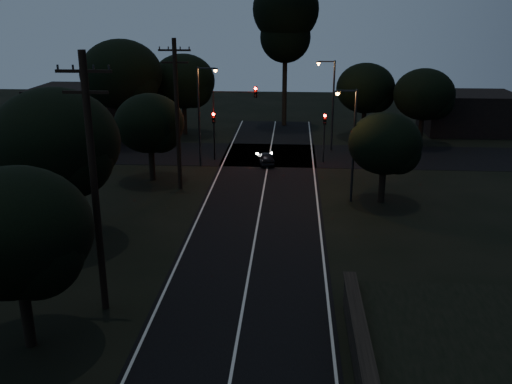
{
  "coord_description": "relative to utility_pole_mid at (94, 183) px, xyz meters",
  "views": [
    {
      "loc": [
        2.05,
        -6.59,
        12.65
      ],
      "look_at": [
        0.0,
        24.0,
        2.5
      ],
      "focal_mm": 40.0,
      "sensor_mm": 36.0,
      "label": 1
    }
  ],
  "objects": [
    {
      "name": "road_surface",
      "position": [
        6.0,
        16.12,
        -5.73
      ],
      "size": [
        60.0,
        70.0,
        0.03
      ],
      "color": "black",
      "rests_on": "ground"
    },
    {
      "name": "utility_pole_mid",
      "position": [
        0.0,
        0.0,
        0.0
      ],
      "size": [
        2.2,
        0.3,
        11.0
      ],
      "color": "black",
      "rests_on": "ground"
    },
    {
      "name": "utility_pole_far",
      "position": [
        0.0,
        17.0,
        -0.25
      ],
      "size": [
        2.2,
        0.3,
        10.5
      ],
      "color": "black",
      "rests_on": "ground"
    },
    {
      "name": "tree_left_b",
      "position": [
        -1.8,
        -3.11,
        -1.09
      ],
      "size": [
        5.64,
        5.64,
        7.17
      ],
      "color": "black",
      "rests_on": "ground"
    },
    {
      "name": "tree_left_c",
      "position": [
        -4.26,
        6.86,
        -0.19
      ],
      "size": [
        6.79,
        6.79,
        8.58
      ],
      "color": "black",
      "rests_on": "ground"
    },
    {
      "name": "tree_left_d",
      "position": [
        -2.32,
        18.9,
        -1.53
      ],
      "size": [
        5.13,
        5.13,
        6.51
      ],
      "color": "black",
      "rests_on": "ground"
    },
    {
      "name": "tree_far_nw",
      "position": [
        -2.78,
        34.87,
        -0.55
      ],
      "size": [
        6.33,
        6.33,
        8.02
      ],
      "color": "black",
      "rests_on": "ground"
    },
    {
      "name": "tree_far_w",
      "position": [
        -7.73,
        30.85,
        0.53
      ],
      "size": [
        7.56,
        7.56,
        9.64
      ],
      "color": "black",
      "rests_on": "ground"
    },
    {
      "name": "tree_far_ne",
      "position": [
        15.2,
        34.88,
        -1.05
      ],
      "size": [
        5.73,
        5.73,
        7.25
      ],
      "color": "black",
      "rests_on": "ground"
    },
    {
      "name": "tree_far_e",
      "position": [
        20.2,
        31.89,
        -1.15
      ],
      "size": [
        5.58,
        5.58,
        7.08
      ],
      "color": "black",
      "rests_on": "ground"
    },
    {
      "name": "tree_right_a",
      "position": [
        14.17,
        14.9,
        -1.82
      ],
      "size": [
        4.76,
        4.76,
        6.05
      ],
      "color": "black",
      "rests_on": "ground"
    },
    {
      "name": "tall_pine",
      "position": [
        7.0,
        40.0,
        5.46
      ],
      "size": [
        6.83,
        6.83,
        15.53
      ],
      "color": "black",
      "rests_on": "ground"
    },
    {
      "name": "building_left",
      "position": [
        -14.0,
        37.0,
        -3.54
      ],
      "size": [
        10.0,
        8.0,
        4.4
      ],
      "primitive_type": "cube",
      "color": "black",
      "rests_on": "ground"
    },
    {
      "name": "building_right",
      "position": [
        26.0,
        38.0,
        -3.74
      ],
      "size": [
        9.0,
        7.0,
        4.0
      ],
      "primitive_type": "cube",
      "color": "black",
      "rests_on": "ground"
    },
    {
      "name": "signal_left",
      "position": [
        1.4,
        24.99,
        -2.9
      ],
      "size": [
        0.28,
        0.35,
        4.1
      ],
      "color": "black",
      "rests_on": "ground"
    },
    {
      "name": "signal_right",
      "position": [
        10.6,
        24.99,
        -2.9
      ],
      "size": [
        0.28,
        0.35,
        4.1
      ],
      "color": "black",
      "rests_on": "ground"
    },
    {
      "name": "signal_mast",
      "position": [
        3.09,
        24.99,
        -1.4
      ],
      "size": [
        3.7,
        0.35,
        6.25
      ],
      "color": "black",
      "rests_on": "ground"
    },
    {
      "name": "streetlight_a",
      "position": [
        0.69,
        23.0,
        -1.1
      ],
      "size": [
        1.66,
        0.26,
        8.0
      ],
      "color": "black",
      "rests_on": "ground"
    },
    {
      "name": "streetlight_b",
      "position": [
        11.31,
        29.0,
        -1.1
      ],
      "size": [
        1.66,
        0.26,
        8.0
      ],
      "color": "black",
      "rests_on": "ground"
    },
    {
      "name": "streetlight_c",
      "position": [
        11.83,
        15.0,
        -1.39
      ],
      "size": [
        1.46,
        0.26,
        7.5
      ],
      "color": "black",
      "rests_on": "ground"
    },
    {
      "name": "car",
      "position": [
        5.85,
        23.94,
        -5.21
      ],
      "size": [
        1.71,
        3.23,
        1.05
      ],
      "primitive_type": "imported",
      "rotation": [
        0.0,
        0.0,
        3.3
      ],
      "color": "black",
      "rests_on": "ground"
    }
  ]
}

